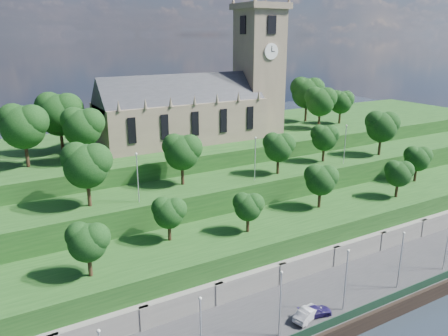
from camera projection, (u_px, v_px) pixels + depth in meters
ground at (368, 329)px, 54.43m from camera, size 320.00×320.00×0.00m
promenade at (335, 298)px, 59.12m from camera, size 160.00×12.00×2.00m
quay_wall at (369, 321)px, 54.06m from camera, size 160.00×0.50×2.20m
fence at (366, 308)px, 54.16m from camera, size 160.00×0.10×1.20m
retaining_wall at (306, 268)px, 63.64m from camera, size 160.00×2.10×5.00m
embankment_lower at (282, 243)px, 68.21m from camera, size 160.00×12.00×8.00m
embankment_upper at (244, 208)px, 76.76m from camera, size 160.00×10.00×12.00m
hilltop at (192, 169)px, 93.77m from camera, size 160.00×32.00×15.00m
church at (203, 101)px, 86.42m from camera, size 38.60×12.35×27.60m
trees_lower at (302, 187)px, 67.50m from camera, size 67.90×8.59×7.27m
trees_upper at (254, 143)px, 73.16m from camera, size 63.86×8.78×9.20m
trees_hilltop at (196, 107)px, 84.80m from camera, size 75.16×16.64×10.82m
lamp_posts_promenade at (346, 276)px, 53.57m from camera, size 60.36×0.36×8.34m
lamp_posts_upper at (255, 155)px, 71.26m from camera, size 40.36×0.36×7.38m
car_middle at (308, 313)px, 52.96m from camera, size 4.72×2.82×1.47m
car_right at (315, 311)px, 53.54m from camera, size 4.58×2.54×1.25m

